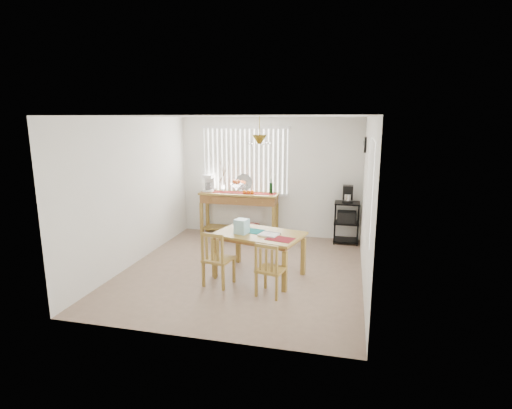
% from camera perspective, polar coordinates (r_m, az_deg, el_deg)
% --- Properties ---
extents(ground, '(4.00, 4.50, 0.01)m').
position_cam_1_polar(ground, '(7.00, -1.86, -9.36)').
color(ground, gray).
extents(room_shell, '(4.20, 4.70, 2.70)m').
position_cam_1_polar(room_shell, '(6.59, -1.90, 4.55)').
color(room_shell, white).
rests_on(room_shell, ground).
extents(sideboard, '(1.73, 0.49, 0.98)m').
position_cam_1_polar(sideboard, '(8.79, -2.37, 0.12)').
color(sideboard, olive).
rests_on(sideboard, ground).
extents(sideboard_items, '(1.65, 0.41, 0.75)m').
position_cam_1_polar(sideboard_items, '(8.81, -4.17, 2.76)').
color(sideboard_items, maroon).
rests_on(sideboard_items, sideboard).
extents(wire_cart, '(0.51, 0.41, 0.87)m').
position_cam_1_polar(wire_cart, '(8.53, 12.82, -1.98)').
color(wire_cart, black).
rests_on(wire_cart, ground).
extents(cart_items, '(0.21, 0.25, 0.36)m').
position_cam_1_polar(cart_items, '(8.43, 12.98, 1.41)').
color(cart_items, black).
rests_on(cart_items, wire_cart).
extents(dining_table, '(1.55, 1.20, 0.74)m').
position_cam_1_polar(dining_table, '(6.55, 0.46, -4.81)').
color(dining_table, olive).
rests_on(dining_table, ground).
extents(table_items, '(1.04, 0.74, 0.24)m').
position_cam_1_polar(table_items, '(6.46, -1.07, -3.45)').
color(table_items, '#136C6E').
rests_on(table_items, dining_table).
extents(chair_left, '(0.48, 0.48, 0.88)m').
position_cam_1_polar(chair_left, '(6.27, -5.55, -7.76)').
color(chair_left, olive).
rests_on(chair_left, ground).
extents(chair_right, '(0.45, 0.45, 0.82)m').
position_cam_1_polar(chair_right, '(5.91, 2.00, -9.27)').
color(chair_right, olive).
rests_on(chair_right, ground).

